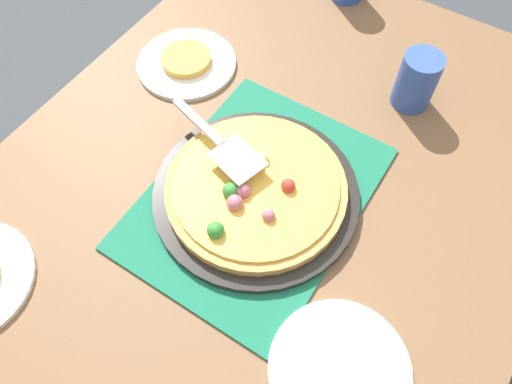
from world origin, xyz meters
The scene contains 10 objects.
ground_plane centered at (0.00, 0.00, 0.00)m, with size 8.00×8.00×0.00m, color #3D4247.
dining_table centered at (0.00, 0.00, 0.64)m, with size 1.40×1.00×0.75m.
placemat centered at (0.00, 0.00, 0.75)m, with size 0.48×0.36×0.01m, color #196B4C.
pizza_pan centered at (0.00, 0.00, 0.76)m, with size 0.38×0.38×0.01m, color black.
pizza centered at (0.00, 0.00, 0.78)m, with size 0.33×0.33×0.05m.
plate_far_right centered at (-0.21, -0.32, 0.76)m, with size 0.22×0.22×0.01m, color white.
plate_side centered at (0.19, 0.27, 0.76)m, with size 0.22×0.22×0.01m, color white.
served_slice_right centered at (-0.21, -0.32, 0.77)m, with size 0.11×0.11×0.02m, color gold.
cup_far centered at (-0.38, 0.15, 0.81)m, with size 0.08×0.08×0.12m, color #3351AD.
pizza_server centered at (-0.03, -0.09, 0.82)m, with size 0.11×0.23×0.01m.
Camera 1 is at (0.40, 0.25, 1.53)m, focal length 34.42 mm.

